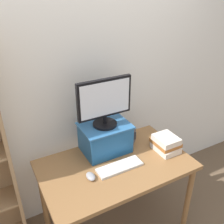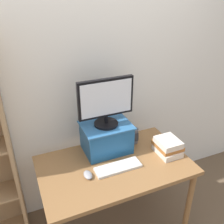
% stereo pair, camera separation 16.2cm
% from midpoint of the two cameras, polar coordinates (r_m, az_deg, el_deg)
% --- Properties ---
extents(back_wall, '(7.00, 0.08, 2.60)m').
position_cam_midpoint_polar(back_wall, '(2.30, -2.74, 6.40)').
color(back_wall, silver).
rests_on(back_wall, ground_plane).
extents(desk, '(1.25, 0.75, 0.78)m').
position_cam_midpoint_polar(desk, '(2.19, 2.79, -13.53)').
color(desk, olive).
rests_on(desk, ground_plane).
extents(riser_box, '(0.43, 0.32, 0.26)m').
position_cam_midpoint_polar(riser_box, '(2.21, 0.79, -5.72)').
color(riser_box, '#195189').
rests_on(riser_box, desk).
extents(computer_monitor, '(0.48, 0.21, 0.42)m').
position_cam_midpoint_polar(computer_monitor, '(2.04, 0.87, 2.40)').
color(computer_monitor, black).
rests_on(computer_monitor, riser_box).
extents(keyboard, '(0.38, 0.13, 0.02)m').
position_cam_midpoint_polar(keyboard, '(2.08, 3.74, -12.55)').
color(keyboard, silver).
rests_on(keyboard, desk).
extents(computer_mouse, '(0.06, 0.10, 0.04)m').
position_cam_midpoint_polar(computer_mouse, '(2.00, -3.16, -14.23)').
color(computer_mouse, '#99999E').
rests_on(computer_mouse, desk).
extents(book_stack, '(0.20, 0.25, 0.14)m').
position_cam_midpoint_polar(book_stack, '(2.28, 14.64, -7.67)').
color(book_stack, silver).
rests_on(book_stack, desk).
extents(desk_speaker, '(0.10, 0.10, 0.14)m').
position_cam_midpoint_polar(desk_speaker, '(2.37, 6.81, -5.40)').
color(desk_speaker, '#4C4C51').
rests_on(desk_speaker, desk).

